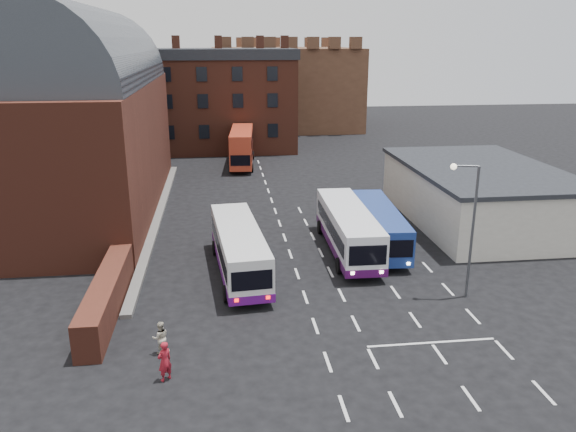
{
  "coord_description": "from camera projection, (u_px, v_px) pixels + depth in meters",
  "views": [
    {
      "loc": [
        -4.27,
        -24.72,
        13.22
      ],
      "look_at": [
        0.0,
        10.0,
        2.2
      ],
      "focal_mm": 35.0,
      "sensor_mm": 36.0,
      "label": 1
    }
  ],
  "objects": [
    {
      "name": "bus_red_double",
      "position": [
        242.0,
        147.0,
        60.88
      ],
      "size": [
        3.07,
        10.05,
        3.96
      ],
      "rotation": [
        0.0,
        0.0,
        3.07
      ],
      "color": "#C23D24",
      "rests_on": "ground"
    },
    {
      "name": "bus_white_outbound",
      "position": [
        239.0,
        247.0,
        32.73
      ],
      "size": [
        3.28,
        10.51,
        2.82
      ],
      "rotation": [
        0.0,
        0.0,
        0.09
      ],
      "color": "silver",
      "rests_on": "ground"
    },
    {
      "name": "bus_white_inbound",
      "position": [
        348.0,
        227.0,
        36.05
      ],
      "size": [
        2.85,
        10.67,
        2.9
      ],
      "rotation": [
        0.0,
        0.0,
        3.12
      ],
      "color": "white",
      "rests_on": "ground"
    },
    {
      "name": "castle_keep",
      "position": [
        283.0,
        87.0,
        89.24
      ],
      "size": [
        22.0,
        22.0,
        12.0
      ],
      "primitive_type": "cube",
      "color": "brown",
      "rests_on": "ground"
    },
    {
      "name": "pedestrian_red",
      "position": [
        165.0,
        361.0,
        22.56
      ],
      "size": [
        0.75,
        0.72,
        1.73
      ],
      "primitive_type": "imported",
      "rotation": [
        0.0,
        0.0,
        3.83
      ],
      "color": "maroon",
      "rests_on": "ground"
    },
    {
      "name": "brick_terrace",
      "position": [
        204.0,
        105.0,
        69.06
      ],
      "size": [
        22.0,
        10.0,
        11.0
      ],
      "primitive_type": "cube",
      "color": "brown",
      "rests_on": "ground"
    },
    {
      "name": "ground",
      "position": [
        313.0,
        318.0,
        27.87
      ],
      "size": [
        180.0,
        180.0,
        0.0
      ],
      "primitive_type": "plane",
      "color": "black"
    },
    {
      "name": "pedestrian_beige",
      "position": [
        161.0,
        338.0,
        24.57
      ],
      "size": [
        0.83,
        0.71,
        1.5
      ],
      "primitive_type": "imported",
      "rotation": [
        0.0,
        0.0,
        3.36
      ],
      "color": "#B7AE97",
      "rests_on": "ground"
    },
    {
      "name": "cream_building",
      "position": [
        479.0,
        193.0,
        42.22
      ],
      "size": [
        10.4,
        16.4,
        4.25
      ],
      "color": "beige",
      "rests_on": "ground"
    },
    {
      "name": "street_lamp",
      "position": [
        469.0,
        219.0,
        28.91
      ],
      "size": [
        1.46,
        0.5,
        7.28
      ],
      "rotation": [
        0.0,
        0.0,
        -0.22
      ],
      "color": "#4C4E53",
      "rests_on": "ground"
    },
    {
      "name": "railway_station",
      "position": [
        73.0,
        115.0,
        43.65
      ],
      "size": [
        12.0,
        28.0,
        16.0
      ],
      "color": "#602B1E",
      "rests_on": "ground"
    },
    {
      "name": "bus_blue",
      "position": [
        379.0,
        224.0,
        37.06
      ],
      "size": [
        2.96,
        9.84,
        2.65
      ],
      "rotation": [
        0.0,
        0.0,
        3.07
      ],
      "color": "navy",
      "rests_on": "ground"
    },
    {
      "name": "forecourt_wall",
      "position": [
        107.0,
        295.0,
        28.31
      ],
      "size": [
        1.2,
        10.0,
        1.8
      ],
      "primitive_type": "cube",
      "color": "#602B1E",
      "rests_on": "ground"
    }
  ]
}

